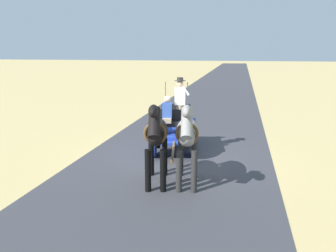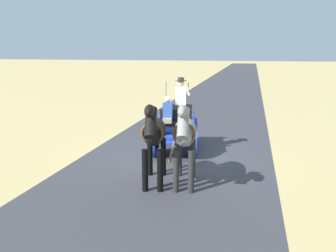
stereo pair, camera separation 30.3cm
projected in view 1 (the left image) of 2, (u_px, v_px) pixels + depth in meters
The scene contains 5 objects.
ground_plane at pixel (177, 156), 11.00m from camera, with size 200.00×200.00×0.00m, color tan.
road_surface at pixel (177, 156), 11.00m from camera, with size 5.96×160.00×0.01m, color #38383D.
horse_drawn_carriage at pixel (175, 127), 11.41m from camera, with size 1.78×4.51×2.50m.
horse_near_side at pixel (187, 135), 8.33m from camera, with size 0.77×2.15×2.21m.
horse_off_side at pixel (156, 134), 8.36m from camera, with size 0.84×2.15×2.21m.
Camera 1 is at (-1.92, 10.35, 3.35)m, focal length 36.23 mm.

